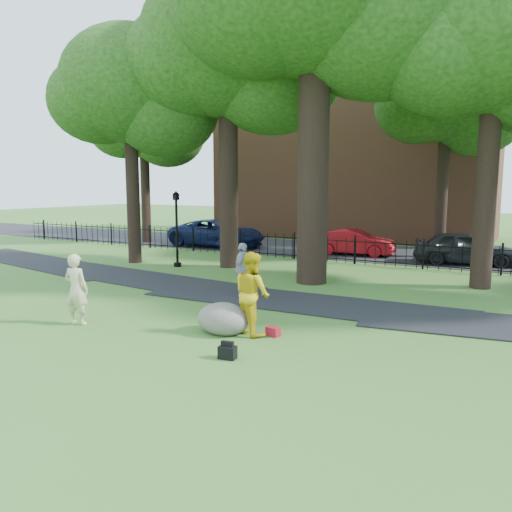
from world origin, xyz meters
The scene contains 16 objects.
ground centered at (0.00, 0.00, 0.00)m, with size 120.00×120.00×0.00m, color #3A6623.
footpath centered at (1.00, 3.90, 0.00)m, with size 36.00×2.60×0.03m, color black.
street centered at (0.00, 16.00, 0.00)m, with size 80.00×7.00×0.02m, color black.
iron_fence centered at (0.00, 12.00, 0.60)m, with size 44.00×0.04×1.20m.
brick_building centered at (-4.00, 24.00, 6.00)m, with size 18.00×8.00×12.00m, color brown.
tree_row centered at (0.52, 8.40, 8.15)m, with size 26.82×7.96×12.42m.
woman centered at (-3.13, -1.01, 0.92)m, with size 0.67×0.44×1.83m, color beige.
man centered at (1.21, 0.45, 1.00)m, with size 0.97×0.76×1.99m, color gold.
pedestrian centered at (-1.02, 3.75, 0.87)m, with size 1.02×0.43×1.74m, color #A5A4A9.
boulder centered at (0.57, 0.17, 0.40)m, with size 1.36×1.02×0.79m, color #5B544C.
lamppost centered at (-6.55, 7.50, 1.62)m, with size 0.33×0.33×3.30m.
backpack centered at (1.64, -1.34, 0.13)m, with size 0.36×0.22×0.27m, color black.
red_bag centered at (1.75, 0.51, 0.11)m, with size 0.32×0.20×0.22m, color maroon.
red_sedan centered at (-0.89, 14.68, 0.66)m, with size 1.39×4.00×1.32m, color maroon.
navy_van centered at (-8.97, 14.33, 0.78)m, with size 2.59×5.62×1.56m, color #0C143C.
grey_car centered at (4.38, 14.25, 0.75)m, with size 1.77×4.39×1.50m, color black.
Camera 1 is at (6.96, -9.70, 3.56)m, focal length 35.00 mm.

